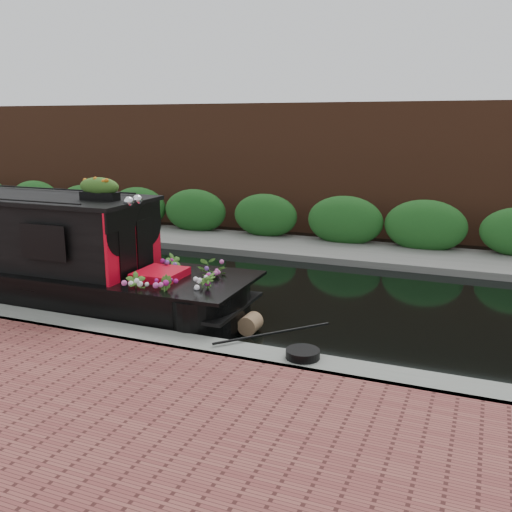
% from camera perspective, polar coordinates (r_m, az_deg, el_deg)
% --- Properties ---
extents(ground, '(80.00, 80.00, 0.00)m').
position_cam_1_polar(ground, '(12.39, -7.45, -2.95)').
color(ground, black).
rests_on(ground, ground).
extents(near_bank_coping, '(40.00, 0.60, 0.50)m').
position_cam_1_polar(near_bank_coping, '(9.82, -17.10, -7.86)').
color(near_bank_coping, gray).
rests_on(near_bank_coping, ground).
extents(far_bank_path, '(40.00, 2.40, 0.34)m').
position_cam_1_polar(far_bank_path, '(16.05, -0.02, 0.93)').
color(far_bank_path, '#63635E').
rests_on(far_bank_path, ground).
extents(far_hedge, '(40.00, 1.10, 2.80)m').
position_cam_1_polar(far_hedge, '(16.86, 1.15, 1.54)').
color(far_hedge, '#1E531D').
rests_on(far_hedge, ground).
extents(far_brick_wall, '(40.00, 1.00, 8.00)m').
position_cam_1_polar(far_brick_wall, '(18.80, 3.47, 2.75)').
color(far_brick_wall, '#58301E').
rests_on(far_brick_wall, ground).
extents(rope_fender, '(0.32, 0.37, 0.32)m').
position_cam_1_polar(rope_fender, '(9.57, -0.56, -6.78)').
color(rope_fender, '#846345').
rests_on(rope_fender, ground).
extents(coiled_mooring_rope, '(0.48, 0.48, 0.12)m').
position_cam_1_polar(coiled_mooring_rope, '(8.04, 4.70, -9.72)').
color(coiled_mooring_rope, black).
rests_on(coiled_mooring_rope, near_bank_coping).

